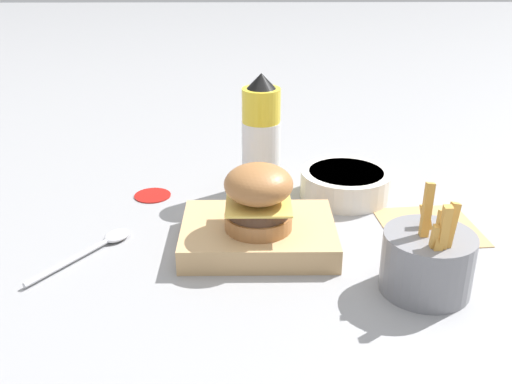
# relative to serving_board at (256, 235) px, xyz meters

# --- Properties ---
(ground_plane) EXTENTS (6.00, 6.00, 0.00)m
(ground_plane) POSITION_rel_serving_board_xyz_m (0.00, -0.08, -0.02)
(ground_plane) COLOR gray
(serving_board) EXTENTS (0.22, 0.16, 0.04)m
(serving_board) POSITION_rel_serving_board_xyz_m (0.00, 0.00, 0.00)
(serving_board) COLOR tan
(serving_board) RESTS_ON ground_plane
(burger) EXTENTS (0.10, 0.10, 0.09)m
(burger) POSITION_rel_serving_board_xyz_m (0.00, -0.01, 0.07)
(burger) COLOR #9E6638
(burger) RESTS_ON serving_board
(ketchup_bottle) EXTENTS (0.07, 0.07, 0.21)m
(ketchup_bottle) POSITION_rel_serving_board_xyz_m (0.01, 0.20, 0.08)
(ketchup_bottle) COLOR yellow
(ketchup_bottle) RESTS_ON ground_plane
(fries_basket) EXTENTS (0.11, 0.11, 0.15)m
(fries_basket) POSITION_rel_serving_board_xyz_m (0.21, -0.12, 0.02)
(fries_basket) COLOR slate
(fries_basket) RESTS_ON ground_plane
(side_bowl) EXTENTS (0.15, 0.15, 0.05)m
(side_bowl) POSITION_rel_serving_board_xyz_m (0.15, 0.17, 0.01)
(side_bowl) COLOR silver
(side_bowl) RESTS_ON ground_plane
(spoon) EXTENTS (0.12, 0.16, 0.01)m
(spoon) POSITION_rel_serving_board_xyz_m (-0.22, -0.00, -0.01)
(spoon) COLOR silver
(spoon) RESTS_ON ground_plane
(ketchup_puddle) EXTENTS (0.06, 0.06, 0.00)m
(ketchup_puddle) POSITION_rel_serving_board_xyz_m (-0.18, 0.17, -0.02)
(ketchup_puddle) COLOR #9E140F
(ketchup_puddle) RESTS_ON ground_plane
(parchment_square) EXTENTS (0.16, 0.16, 0.00)m
(parchment_square) POSITION_rel_serving_board_xyz_m (0.27, 0.05, -0.02)
(parchment_square) COLOR tan
(parchment_square) RESTS_ON ground_plane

